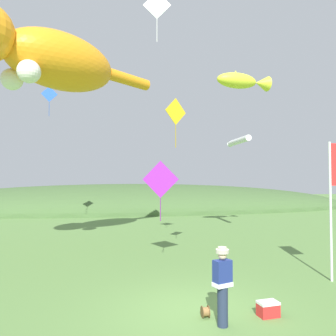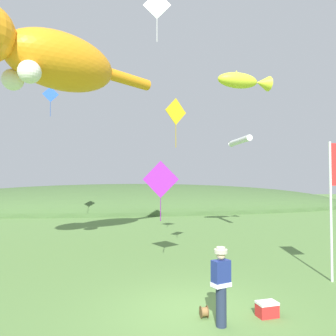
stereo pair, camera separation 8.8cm
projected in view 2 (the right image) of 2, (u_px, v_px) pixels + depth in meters
The scene contains 13 objects.
ground_plane at pixel (193, 313), 8.12m from camera, with size 120.00×120.00×0.00m, color #5B8442.
distant_hill_ridge at pixel (133, 209), 36.38m from camera, with size 51.99×15.13×5.67m.
festival_attendant at pixel (221, 284), 7.39m from camera, with size 0.48×0.39×1.77m.
kite_spool at pixel (204, 312), 7.83m from camera, with size 0.17×0.28×0.28m.
picnic_cooler at pixel (267, 309), 7.88m from camera, with size 0.53×0.38×0.36m.
festival_banner_pole at pixel (335, 189), 10.73m from camera, with size 0.66×0.08×4.56m.
kite_giant_cat at pixel (48, 58), 14.55m from camera, with size 8.21×7.00×3.04m.
kite_fish_windsock at pixel (243, 81), 18.66m from camera, with size 3.40×1.42×1.01m.
kite_tube_streamer at pixel (240, 141), 20.12m from camera, with size 0.47×3.19×0.44m.
kite_diamond_gold at pixel (176, 112), 13.01m from camera, with size 0.94×0.56×1.98m.
kite_diamond_violet at pixel (161, 180), 12.84m from camera, with size 1.37×0.56×2.37m.
kite_diamond_white at pixel (157, 6), 12.56m from camera, with size 1.07×0.18×1.98m.
kite_diamond_blue at pixel (51, 95), 20.29m from camera, with size 0.97×0.15×1.88m.
Camera 2 is at (-1.93, -8.04, 3.30)m, focal length 35.00 mm.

